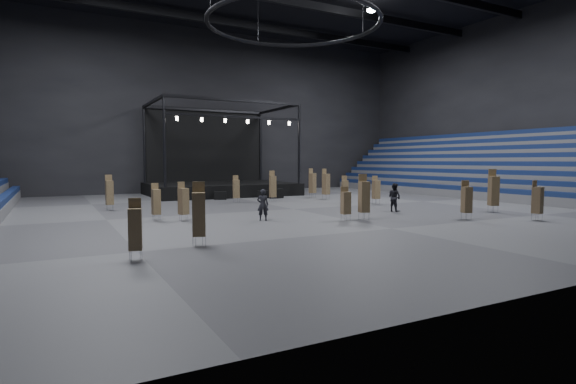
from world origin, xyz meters
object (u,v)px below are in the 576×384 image
chair_stack_0 (467,199)px  chair_stack_3 (109,192)px  flight_case_left (220,196)px  chair_stack_13 (326,184)px  chair_stack_8 (312,183)px  stage (218,180)px  chair_stack_2 (183,201)px  chair_stack_4 (346,202)px  chair_stack_14 (135,228)px  chair_stack_15 (199,213)px  chair_stack_7 (273,186)px  flight_case_right (276,194)px  chair_stack_1 (376,189)px  flight_case_mid (263,194)px  crew_member (394,197)px  chair_stack_9 (236,188)px  man_center (263,205)px  chair_stack_10 (345,189)px  chair_stack_11 (364,196)px  chair_stack_6 (156,201)px  chair_stack_12 (537,199)px  chair_stack_5 (493,190)px

chair_stack_0 → chair_stack_3: 23.48m
flight_case_left → chair_stack_13: chair_stack_13 is taller
chair_stack_8 → stage: bearing=111.6°
chair_stack_2 → chair_stack_4: (8.30, -4.26, -0.11)m
chair_stack_14 → chair_stack_15: chair_stack_15 is taller
chair_stack_7 → chair_stack_8: (5.21, 2.19, 0.07)m
chair_stack_4 → chair_stack_13: chair_stack_13 is taller
chair_stack_0 → chair_stack_7: (-5.10, 15.59, 0.13)m
chair_stack_8 → chair_stack_15: 24.84m
flight_case_right → chair_stack_0: bearing=-80.1°
chair_stack_3 → chair_stack_14: size_ratio=1.15×
chair_stack_0 → chair_stack_1: (1.38, 10.02, -0.01)m
chair_stack_8 → flight_case_mid: bearing=143.8°
chair_stack_2 → crew_member: 14.14m
chair_stack_8 → chair_stack_9: (-8.27, -1.58, -0.22)m
chair_stack_4 → crew_member: bearing=32.4°
flight_case_mid → crew_member: crew_member is taller
chair_stack_15 → man_center: bearing=64.5°
chair_stack_15 → chair_stack_10: bearing=55.2°
flight_case_right → crew_member: 13.65m
flight_case_left → chair_stack_1: bearing=-44.8°
chair_stack_11 → man_center: size_ratio=1.47×
chair_stack_1 → chair_stack_13: bearing=108.5°
chair_stack_11 → chair_stack_13: chair_stack_13 is taller
chair_stack_15 → chair_stack_0: bearing=20.4°
flight_case_left → chair_stack_6: 14.15m
chair_stack_11 → chair_stack_12: chair_stack_11 is taller
chair_stack_13 → man_center: size_ratio=1.50×
flight_case_mid → chair_stack_8: (4.35, -1.57, 1.07)m
stage → chair_stack_2: (-8.63, -18.89, -0.27)m
flight_case_right → chair_stack_12: (6.54, -20.88, 0.79)m
chair_stack_2 → man_center: bearing=-46.8°
chair_stack_8 → man_center: size_ratio=1.50×
chair_stack_1 → chair_stack_3: size_ratio=0.91×
chair_stack_6 → chair_stack_1: bearing=0.7°
stage → flight_case_right: (3.04, -7.34, -1.02)m
chair_stack_1 → chair_stack_2: bearing=-163.5°
chair_stack_0 → chair_stack_9: chair_stack_0 is taller
chair_stack_1 → chair_stack_12: size_ratio=0.97×
chair_stack_1 → chair_stack_5: 8.90m
flight_case_right → crew_member: bearing=-80.1°
chair_stack_15 → chair_stack_1: bearing=49.0°
flight_case_mid → chair_stack_11: bearing=-94.1°
chair_stack_10 → chair_stack_14: size_ratio=1.05×
chair_stack_3 → chair_stack_4: size_ratio=1.26×
chair_stack_0 → crew_member: 5.30m
chair_stack_15 → chair_stack_12: bearing=13.5°
chair_stack_10 → chair_stack_12: size_ratio=0.98×
flight_case_left → flight_case_mid: size_ratio=1.06×
flight_case_left → chair_stack_8: bearing=-12.6°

